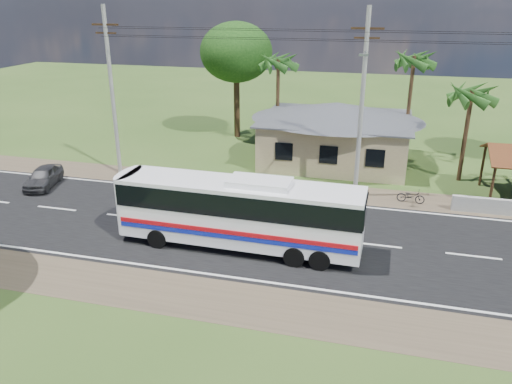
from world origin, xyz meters
TOP-DOWN VIEW (x-y plane):
  - ground at (0.00, 0.00)m, footprint 120.00×120.00m
  - road at (0.00, 0.00)m, footprint 120.00×16.00m
  - house at (1.00, 13.00)m, footprint 12.40×10.00m
  - utility_poles at (2.67, 6.49)m, footprint 32.80×2.22m
  - palm_near at (9.50, 11.00)m, footprint 2.80×2.80m
  - palm_mid at (6.00, 15.50)m, footprint 2.80×2.80m
  - palm_far at (-4.00, 16.00)m, footprint 2.80×2.80m
  - tree_behind_house at (-8.00, 18.00)m, footprint 6.00×6.00m
  - coach_bus at (-1.89, -1.86)m, footprint 11.69×2.70m
  - motorcycle at (6.27, 6.11)m, footprint 1.65×0.72m
  - small_car at (-16.51, 3.03)m, footprint 2.40×4.02m

SIDE VIEW (x-z plane):
  - ground at x=0.00m, z-range 0.00..0.00m
  - road at x=0.00m, z-range -0.01..0.02m
  - motorcycle at x=6.27m, z-range 0.00..0.84m
  - small_car at x=-16.51m, z-range 0.00..1.28m
  - coach_bus at x=-1.89m, z-range 0.26..3.88m
  - house at x=1.00m, z-range 0.14..5.14m
  - palm_near at x=9.50m, z-range 2.36..9.06m
  - utility_poles at x=2.67m, z-range 0.27..11.27m
  - palm_far at x=-4.00m, z-range 2.83..10.53m
  - tree_behind_house at x=-8.00m, z-range 2.31..11.92m
  - palm_mid at x=6.00m, z-range 3.06..11.26m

